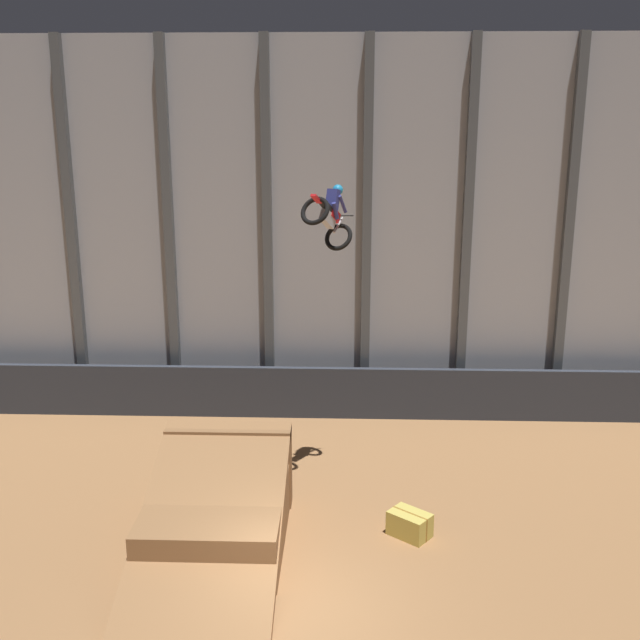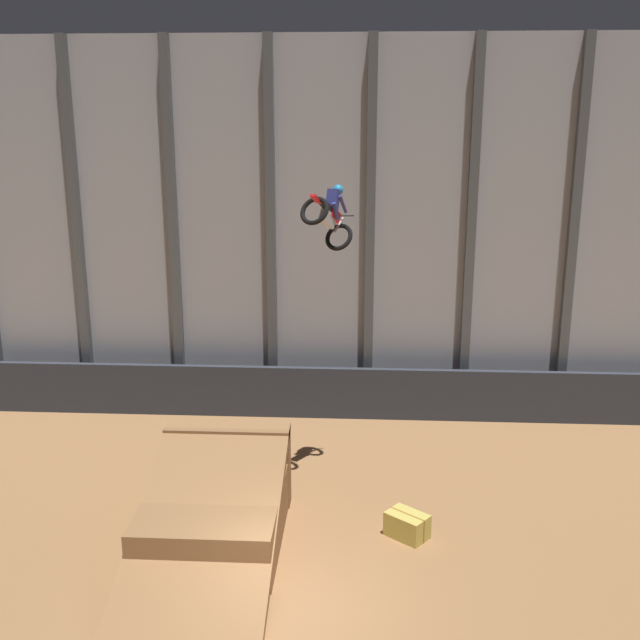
{
  "view_description": "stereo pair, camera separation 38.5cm",
  "coord_description": "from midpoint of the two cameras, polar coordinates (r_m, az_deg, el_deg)",
  "views": [
    {
      "loc": [
        0.9,
        -12.28,
        9.08
      ],
      "look_at": [
        0.26,
        5.67,
        4.26
      ],
      "focal_mm": 42.0,
      "sensor_mm": 36.0,
      "label": 1
    },
    {
      "loc": [
        1.28,
        -12.26,
        9.08
      ],
      "look_at": [
        0.26,
        5.67,
        4.26
      ],
      "focal_mm": 42.0,
      "sensor_mm": 36.0,
      "label": 2
    }
  ],
  "objects": [
    {
      "name": "lower_barrier",
      "position": [
        23.5,
        -0.77,
        -5.56
      ],
      "size": [
        31.36,
        0.2,
        1.64
      ],
      "color": "#2D333D",
      "rests_on": "ground_plane"
    },
    {
      "name": "hay_bale_trackside",
      "position": [
        17.52,
        6.2,
        -15.21
      ],
      "size": [
        1.08,
        1.03,
        0.57
      ],
      "rotation": [
        0.0,
        0.0,
        2.47
      ],
      "color": "#CCB751",
      "rests_on": "ground_plane"
    },
    {
      "name": "arena_back_wall",
      "position": [
        23.18,
        -0.7,
        6.78
      ],
      "size": [
        32.0,
        0.4,
        11.52
      ],
      "color": "#A3A8B2",
      "rests_on": "ground_plane"
    },
    {
      "name": "ground_plane",
      "position": [
        15.3,
        -2.64,
        -21.39
      ],
      "size": [
        60.0,
        60.0,
        0.0
      ],
      "primitive_type": "plane",
      "color": "#996B42"
    },
    {
      "name": "dirt_ramp",
      "position": [
        17.28,
        -8.37,
        -14.08
      ],
      "size": [
        3.0,
        5.61,
        2.16
      ],
      "color": "olive",
      "rests_on": "ground_plane"
    },
    {
      "name": "rider_bike_solo",
      "position": [
        18.09,
        0.11,
        7.97
      ],
      "size": [
        1.41,
        1.81,
        1.67
      ],
      "rotation": [
        -0.58,
        0.0,
        -0.47
      ],
      "color": "black"
    }
  ]
}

